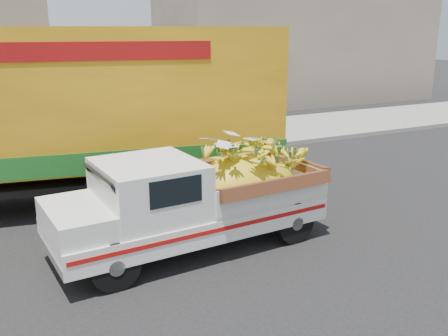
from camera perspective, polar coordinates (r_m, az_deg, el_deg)
name	(u,v)px	position (r m, az deg, el deg)	size (l,w,h in m)	color
ground	(99,257)	(8.88, -14.08, -9.88)	(100.00, 100.00, 0.00)	black
curb	(50,171)	(14.13, -19.22, -0.33)	(60.00, 0.25, 0.15)	gray
sidewalk	(40,154)	(16.15, -20.24, 1.50)	(60.00, 4.00, 0.14)	gray
building_right	(297,43)	(27.40, 8.36, 13.96)	(14.00, 6.00, 6.00)	gray
pickup_truck	(209,196)	(8.84, -1.78, -3.22)	(4.90, 2.11, 1.68)	black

